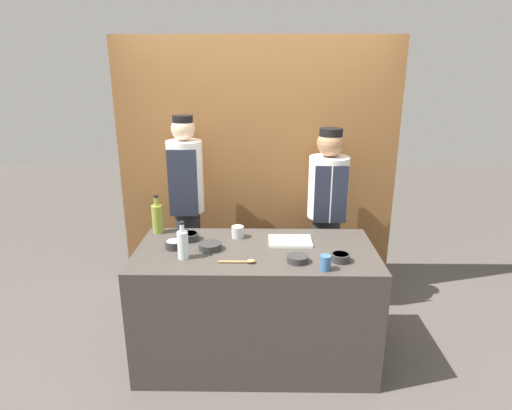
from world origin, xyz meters
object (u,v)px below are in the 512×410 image
sauce_bowl_white (174,244)px  cup_steel (238,232)px  sauce_bowl_brown (189,236)px  cup_blue (325,263)px  wooden_spoon (242,261)px  chef_right (327,214)px  sauce_bowl_orange (298,258)px  cutting_board (290,241)px  sauce_bowl_green (210,246)px  chef_left (187,206)px  sauce_bowl_purple (340,257)px  bottle_oil (157,218)px  bottle_clear (183,244)px

sauce_bowl_white → cup_steel: size_ratio=1.37×
sauce_bowl_brown → cup_blue: cup_blue is taller
sauce_bowl_brown → sauce_bowl_white: 0.18m
wooden_spoon → chef_right: size_ratio=0.15×
sauce_bowl_orange → cutting_board: bearing=94.9°
sauce_bowl_green → sauce_bowl_orange: bearing=-17.9°
sauce_bowl_white → chef_left: bearing=92.1°
sauce_bowl_brown → sauce_bowl_green: (0.18, -0.18, -0.00)m
wooden_spoon → sauce_bowl_purple: bearing=3.4°
sauce_bowl_purple → wooden_spoon: size_ratio=0.51×
sauce_bowl_green → cup_steel: 0.30m
sauce_bowl_orange → sauce_bowl_green: 0.64m
chef_left → chef_right: 1.23m
cutting_board → chef_left: 1.06m
sauce_bowl_white → bottle_oil: (-0.19, 0.31, 0.09)m
sauce_bowl_green → chef_right: (0.94, 0.75, -0.01)m
sauce_bowl_brown → chef_left: (-0.11, 0.57, 0.05)m
sauce_bowl_brown → cup_blue: bearing=-27.2°
sauce_bowl_green → bottle_oil: size_ratio=0.52×
sauce_bowl_green → sauce_bowl_white: bearing=175.9°
sauce_bowl_white → sauce_bowl_green: size_ratio=0.79×
chef_left → wooden_spoon: bearing=-61.4°
sauce_bowl_orange → sauce_bowl_purple: 0.29m
cup_blue → bottle_oil: bearing=152.3°
sauce_bowl_orange → wooden_spoon: sauce_bowl_orange is taller
sauce_bowl_green → sauce_bowl_purple: (0.90, -0.18, 0.00)m
bottle_oil → bottle_clear: bearing=-59.2°
bottle_clear → cup_blue: bearing=-10.1°
sauce_bowl_orange → cutting_board: (-0.03, 0.34, -0.02)m
cutting_board → cup_blue: bearing=-66.6°
sauce_bowl_orange → cutting_board: size_ratio=0.45×
bottle_oil → wooden_spoon: 0.88m
cutting_board → cup_blue: (0.20, -0.45, 0.04)m
sauce_bowl_orange → bottle_clear: bearing=176.2°
sauce_bowl_brown → sauce_bowl_orange: bearing=-25.3°
chef_right → chef_left: bearing=-180.0°
cup_steel → cup_blue: bearing=-42.6°
sauce_bowl_orange → sauce_bowl_green: bearing=162.1°
sauce_bowl_orange → cup_blue: cup_blue is taller
sauce_bowl_purple → chef_right: (0.04, 0.93, -0.01)m
sauce_bowl_brown → cup_blue: size_ratio=1.48×
wooden_spoon → sauce_bowl_green: bearing=137.3°
sauce_bowl_white → cup_blue: bearing=-17.8°
sauce_bowl_orange → cup_blue: (0.17, -0.12, 0.02)m
cup_steel → chef_left: size_ratio=0.05×
wooden_spoon → chef_right: bearing=54.0°
sauce_bowl_green → sauce_bowl_purple: sauce_bowl_purple is taller
cutting_board → bottle_oil: bearing=169.6°
sauce_bowl_green → cutting_board: sauce_bowl_green is taller
cup_blue → cup_steel: bearing=137.4°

